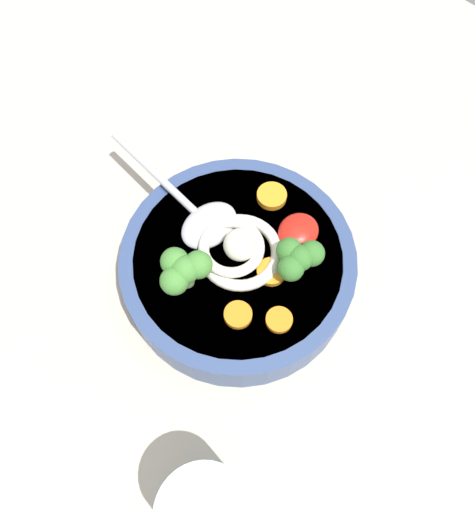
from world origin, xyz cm
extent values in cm
cube|color=#BCB29E|center=(0.00, 0.00, 1.38)|extent=(108.58, 108.58, 2.77)
cylinder|color=#334775|center=(-2.19, -0.05, 5.19)|extent=(22.80, 22.80, 4.84)
cylinder|color=gold|center=(-2.19, -0.05, 5.38)|extent=(20.06, 20.06, 4.46)
torus|color=silver|center=(-2.49, -0.26, 8.17)|extent=(8.06, 8.06, 1.11)
torus|color=silver|center=(-1.97, -0.61, 9.05)|extent=(8.63, 8.63, 1.00)
sphere|color=silver|center=(-2.49, -0.26, 9.61)|extent=(3.12, 3.12, 3.12)
ellipsoid|color=#B7B7BC|center=(-2.45, -4.03, 8.41)|extent=(6.27, 4.78, 1.60)
cylinder|color=#B7B7BC|center=(-2.94, -11.52, 8.41)|extent=(1.77, 15.02, 0.80)
ellipsoid|color=red|center=(-7.75, 2.71, 8.54)|extent=(4.12, 3.71, 1.85)
cylinder|color=#7A9E60|center=(2.94, -1.63, 8.32)|extent=(1.33, 1.33, 1.43)
sphere|color=#478938|center=(2.94, -1.63, 10.35)|extent=(2.62, 2.62, 2.62)
sphere|color=#478938|center=(4.25, -1.63, 10.11)|extent=(2.62, 2.62, 2.62)
sphere|color=#478938|center=(1.75, -1.15, 10.23)|extent=(2.62, 2.62, 2.62)
sphere|color=#478938|center=(2.94, -2.94, 10.16)|extent=(2.62, 2.62, 2.62)
cylinder|color=#7A9E60|center=(-4.97, 5.02, 8.28)|extent=(1.24, 1.24, 1.33)
sphere|color=#38752D|center=(-4.97, 5.02, 10.17)|extent=(2.44, 2.44, 2.44)
sphere|color=#38752D|center=(-3.74, 5.02, 9.94)|extent=(2.44, 2.44, 2.44)
sphere|color=#38752D|center=(-6.08, 5.46, 10.05)|extent=(2.44, 2.44, 2.44)
sphere|color=#38752D|center=(-4.97, 3.79, 9.99)|extent=(2.44, 2.44, 2.44)
cylinder|color=orange|center=(2.17, 4.09, 7.92)|extent=(2.56, 2.56, 0.62)
cylinder|color=orange|center=(0.33, 7.09, 7.89)|extent=(2.43, 2.43, 0.57)
cylinder|color=orange|center=(-9.28, -1.99, 7.97)|extent=(2.99, 2.99, 0.73)
cylinder|color=orange|center=(-3.05, 3.47, 7.93)|extent=(2.76, 2.76, 0.63)
camera|label=1|loc=(13.53, 14.66, 52.12)|focal=36.46mm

